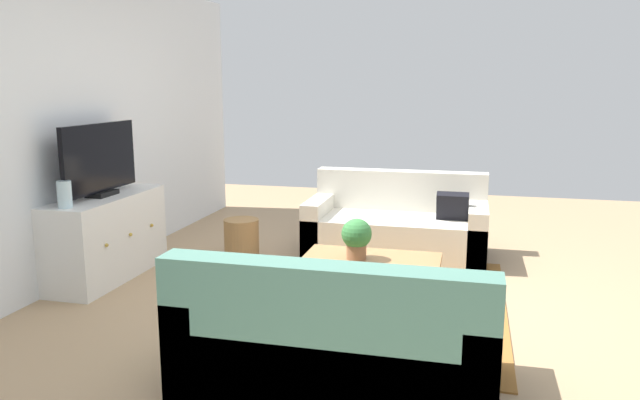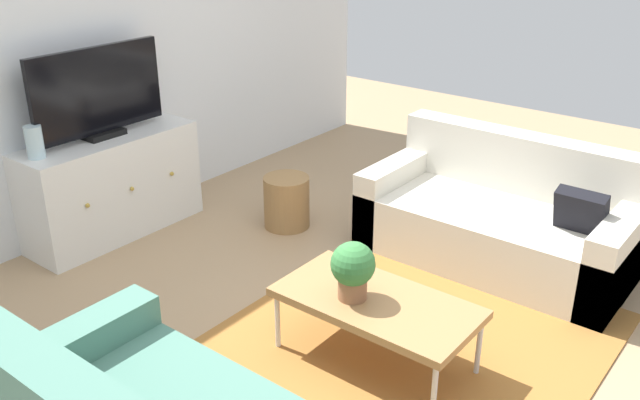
% 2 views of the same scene
% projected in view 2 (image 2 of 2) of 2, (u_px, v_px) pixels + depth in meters
% --- Properties ---
extents(ground_plane, '(10.00, 10.00, 0.00)m').
position_uv_depth(ground_plane, '(369.00, 348.00, 3.76)').
color(ground_plane, tan).
extents(wall_back, '(6.40, 0.12, 2.70)m').
position_uv_depth(wall_back, '(64.00, 44.00, 4.66)').
color(wall_back, white).
rests_on(wall_back, ground_plane).
extents(area_rug, '(2.50, 1.90, 0.01)m').
position_uv_depth(area_rug, '(392.00, 357.00, 3.68)').
color(area_rug, '#9E662D').
rests_on(area_rug, ground_plane).
extents(couch_right_side, '(0.88, 1.74, 0.81)m').
position_uv_depth(couch_right_side, '(503.00, 220.00, 4.63)').
color(couch_right_side, beige).
rests_on(couch_right_side, ground_plane).
extents(coffee_table, '(0.54, 1.04, 0.38)m').
position_uv_depth(coffee_table, '(376.00, 304.00, 3.52)').
color(coffee_table, '#A37547').
rests_on(coffee_table, ground_plane).
extents(potted_plant, '(0.23, 0.23, 0.31)m').
position_uv_depth(potted_plant, '(353.00, 268.00, 3.45)').
color(potted_plant, '#936042').
rests_on(potted_plant, coffee_table).
extents(tv_console, '(1.29, 0.47, 0.73)m').
position_uv_depth(tv_console, '(112.00, 186.00, 4.93)').
color(tv_console, white).
rests_on(tv_console, ground_plane).
extents(flat_screen_tv, '(1.01, 0.16, 0.62)m').
position_uv_depth(flat_screen_tv, '(98.00, 93.00, 4.66)').
color(flat_screen_tv, black).
rests_on(flat_screen_tv, tv_console).
extents(glass_vase, '(0.11, 0.11, 0.21)m').
position_uv_depth(glass_vase, '(35.00, 142.00, 4.36)').
color(glass_vase, silver).
rests_on(glass_vase, tv_console).
extents(wicker_basket, '(0.34, 0.34, 0.39)m').
position_uv_depth(wicker_basket, '(287.00, 202.00, 5.09)').
color(wicker_basket, '#9E7547').
rests_on(wicker_basket, ground_plane).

